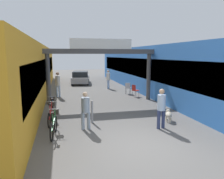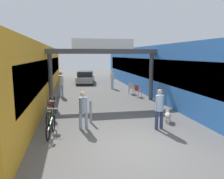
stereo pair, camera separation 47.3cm
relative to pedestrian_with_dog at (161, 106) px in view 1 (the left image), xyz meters
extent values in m
plane|color=#605E5B|center=(-1.48, -1.53, -0.97)|extent=(80.00, 80.00, 0.00)
cube|color=gold|center=(-6.58, 9.47, 0.90)|extent=(3.00, 26.00, 3.73)
cube|color=black|center=(-5.10, 9.47, 1.08)|extent=(0.04, 23.40, 1.49)
cube|color=blue|center=(3.62, 9.47, 0.90)|extent=(3.00, 26.00, 3.73)
cube|color=black|center=(2.14, 9.47, 1.08)|extent=(0.04, 23.40, 1.49)
cylinder|color=#4C4C4F|center=(-4.83, 5.87, 0.60)|extent=(0.28, 0.28, 3.15)
cylinder|color=#4C4C4F|center=(1.87, 5.87, 0.60)|extent=(0.28, 0.28, 3.15)
cube|color=#4C4C4F|center=(-1.48, 5.87, 2.33)|extent=(7.40, 0.44, 0.31)
cube|color=white|center=(-1.48, 5.67, 2.81)|extent=(3.96, 0.10, 0.64)
cylinder|color=navy|center=(-0.12, -0.03, -0.58)|extent=(0.17, 0.17, 0.79)
cylinder|color=navy|center=(0.12, 0.03, -0.58)|extent=(0.17, 0.17, 0.79)
cylinder|color=#A5BFE0|center=(0.00, 0.00, 0.15)|extent=(0.40, 0.40, 0.65)
sphere|color=tan|center=(0.00, 0.00, 0.61)|extent=(0.27, 0.27, 0.22)
cylinder|color=#8C9EB2|center=(-2.99, 0.60, -0.60)|extent=(0.16, 0.16, 0.74)
cylinder|color=#8C9EB2|center=(-3.23, 0.63, -0.60)|extent=(0.16, 0.16, 0.74)
cylinder|color=#8C9EB2|center=(-3.11, 0.62, 0.07)|extent=(0.38, 0.38, 0.61)
sphere|color=beige|center=(-3.11, 0.62, 0.51)|extent=(0.23, 0.23, 0.21)
cylinder|color=#A5BFE0|center=(-4.19, 8.07, -0.54)|extent=(0.20, 0.20, 0.86)
cylinder|color=#A5BFE0|center=(-4.37, 8.23, -0.54)|extent=(0.20, 0.20, 0.86)
cylinder|color=silver|center=(-4.28, 8.15, 0.25)|extent=(0.48, 0.48, 0.71)
sphere|color=tan|center=(-4.28, 8.15, 0.76)|extent=(0.34, 0.34, 0.24)
cylinder|color=#A5BFE0|center=(0.24, 11.34, -0.57)|extent=(0.19, 0.19, 0.80)
cylinder|color=#A5BFE0|center=(0.11, 11.14, -0.57)|extent=(0.19, 0.19, 0.80)
cylinder|color=silver|center=(0.18, 11.24, 0.15)|extent=(0.47, 0.47, 0.66)
sphere|color=tan|center=(0.18, 11.24, 0.63)|extent=(0.31, 0.31, 0.23)
ellipsoid|color=beige|center=(0.79, 0.82, -0.65)|extent=(0.49, 0.68, 0.25)
sphere|color=beige|center=(0.90, 1.08, -0.56)|extent=(0.28, 0.28, 0.21)
sphere|color=white|center=(0.86, 0.99, -0.66)|extent=(0.20, 0.20, 0.15)
cylinder|color=beige|center=(0.79, 1.02, -0.87)|extent=(0.09, 0.09, 0.20)
cylinder|color=beige|center=(0.94, 0.96, -0.87)|extent=(0.09, 0.09, 0.20)
cylinder|color=beige|center=(0.65, 0.68, -0.87)|extent=(0.09, 0.09, 0.20)
cylinder|color=beige|center=(0.80, 0.61, -0.87)|extent=(0.09, 0.09, 0.20)
torus|color=black|center=(-4.33, 0.62, -0.64)|extent=(0.13, 0.67, 0.67)
torus|color=black|center=(-4.45, -0.40, -0.64)|extent=(0.13, 0.67, 0.67)
cube|color=#338C4C|center=(-4.39, 0.11, -0.46)|extent=(0.14, 0.94, 0.34)
cylinder|color=#338C4C|center=(-4.41, -0.01, -0.24)|extent=(0.04, 0.04, 0.42)
cube|color=black|center=(-4.41, -0.01, -0.02)|extent=(0.12, 0.23, 0.05)
cylinder|color=#338C4C|center=(-4.34, 0.56, -0.26)|extent=(0.04, 0.04, 0.46)
cylinder|color=gray|center=(-4.34, 0.56, -0.02)|extent=(0.46, 0.08, 0.03)
cube|color=#332D28|center=(-4.32, 0.76, -0.18)|extent=(0.26, 0.23, 0.20)
torus|color=black|center=(-4.52, 2.12, -0.64)|extent=(0.11, 0.67, 0.67)
torus|color=black|center=(-4.61, 1.11, -0.64)|extent=(0.11, 0.67, 0.67)
cube|color=red|center=(-4.56, 1.62, -0.46)|extent=(0.12, 0.94, 0.34)
cylinder|color=red|center=(-4.57, 1.50, -0.24)|extent=(0.03, 0.03, 0.42)
cube|color=black|center=(-4.57, 1.50, -0.02)|extent=(0.12, 0.23, 0.05)
cylinder|color=red|center=(-4.52, 2.06, -0.26)|extent=(0.03, 0.03, 0.46)
cylinder|color=gray|center=(-4.52, 2.06, -0.02)|extent=(0.46, 0.07, 0.03)
cube|color=#332D28|center=(-4.51, 2.26, -0.18)|extent=(0.26, 0.22, 0.20)
torus|color=black|center=(-4.53, 3.33, -0.64)|extent=(0.08, 0.67, 0.67)
torus|color=black|center=(-4.49, 2.31, -0.64)|extent=(0.08, 0.67, 0.67)
cube|color=#234C9E|center=(-4.51, 2.82, -0.46)|extent=(0.08, 0.94, 0.34)
cylinder|color=#234C9E|center=(-4.50, 2.70, -0.24)|extent=(0.03, 0.03, 0.42)
cube|color=black|center=(-4.50, 2.70, -0.02)|extent=(0.11, 0.22, 0.05)
cylinder|color=#234C9E|center=(-4.53, 3.27, -0.26)|extent=(0.03, 0.03, 0.46)
cylinder|color=gray|center=(-4.53, 3.27, -0.02)|extent=(0.46, 0.05, 0.03)
cube|color=#332D28|center=(-4.54, 3.47, -0.18)|extent=(0.25, 0.21, 0.20)
cylinder|color=gray|center=(-2.73, 1.44, -0.49)|extent=(0.10, 0.10, 0.96)
sphere|color=gray|center=(-2.73, 1.44, 0.02)|extent=(0.10, 0.10, 0.10)
cylinder|color=gray|center=(1.44, 7.21, -0.75)|extent=(0.04, 0.04, 0.45)
cylinder|color=gray|center=(1.55, 6.89, -0.75)|extent=(0.04, 0.04, 0.45)
cylinder|color=gray|center=(1.12, 7.09, -0.75)|extent=(0.04, 0.04, 0.45)
cylinder|color=gray|center=(1.23, 6.77, -0.75)|extent=(0.04, 0.04, 0.45)
cube|color=#B2231E|center=(1.33, 6.99, -0.50)|extent=(0.51, 0.51, 0.04)
cube|color=#B2231E|center=(1.16, 6.93, -0.28)|extent=(0.17, 0.39, 0.40)
cylinder|color=gray|center=(1.08, 8.53, -0.75)|extent=(0.04, 0.04, 0.45)
cylinder|color=gray|center=(1.38, 8.38, -0.75)|extent=(0.04, 0.04, 0.45)
cylinder|color=gray|center=(0.93, 8.23, -0.75)|extent=(0.04, 0.04, 0.45)
cylinder|color=gray|center=(1.23, 8.08, -0.75)|extent=(0.04, 0.04, 0.45)
cube|color=silver|center=(1.16, 8.31, -0.50)|extent=(0.54, 0.54, 0.04)
cube|color=silver|center=(1.08, 8.14, -0.28)|extent=(0.38, 0.21, 0.40)
cube|color=#99999E|center=(-1.96, 15.56, -0.49)|extent=(2.30, 4.21, 0.60)
cube|color=#1E2328|center=(-1.98, 15.41, 0.08)|extent=(1.87, 2.40, 0.55)
cylinder|color=black|center=(-2.54, 17.10, -0.67)|extent=(0.28, 0.62, 0.60)
cylinder|color=black|center=(-0.96, 16.88, -0.67)|extent=(0.28, 0.62, 0.60)
cylinder|color=black|center=(-2.95, 14.23, -0.67)|extent=(0.28, 0.62, 0.60)
cylinder|color=black|center=(-1.38, 14.01, -0.67)|extent=(0.28, 0.62, 0.60)
camera|label=1|loc=(-4.06, -8.18, 2.12)|focal=35.00mm
camera|label=2|loc=(-3.60, -8.28, 2.12)|focal=35.00mm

